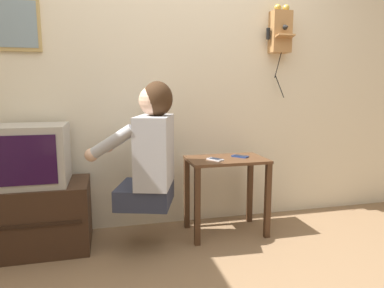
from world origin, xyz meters
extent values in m
cube|color=beige|center=(0.00, 1.16, 1.27)|extent=(6.80, 0.05, 2.55)
cube|color=#51331E|center=(0.37, 0.83, 0.59)|extent=(0.60, 0.38, 0.02)
cube|color=#452B1A|center=(0.10, 0.66, 0.29)|extent=(0.04, 0.04, 0.58)
cube|color=#452B1A|center=(0.65, 0.66, 0.29)|extent=(0.04, 0.04, 0.58)
cube|color=#452B1A|center=(0.10, 0.99, 0.29)|extent=(0.04, 0.04, 0.58)
cube|color=#452B1A|center=(0.65, 0.99, 0.29)|extent=(0.04, 0.04, 0.58)
cube|color=#2D3347|center=(-0.27, 0.72, 0.39)|extent=(0.46, 0.48, 0.14)
cube|color=#ADADB2|center=(-0.20, 0.69, 0.70)|extent=(0.33, 0.46, 0.48)
sphere|color=#DBAD8E|center=(-0.20, 0.69, 1.05)|extent=(0.20, 0.20, 0.20)
ellipsoid|color=#382314|center=(-0.17, 0.69, 1.06)|extent=(0.26, 0.27, 0.23)
cylinder|color=#ADADB2|center=(-0.49, 0.60, 0.79)|extent=(0.32, 0.17, 0.23)
cylinder|color=#ADADB2|center=(-0.38, 0.93, 0.79)|extent=(0.32, 0.17, 0.23)
sphere|color=#DBAD8E|center=(-0.61, 0.64, 0.70)|extent=(0.09, 0.09, 0.09)
sphere|color=#DBAD8E|center=(-0.51, 0.97, 0.70)|extent=(0.09, 0.09, 0.09)
cube|color=#382316|center=(-1.03, 0.87, 0.24)|extent=(0.75, 0.45, 0.47)
cube|color=black|center=(-1.03, 0.64, 0.26)|extent=(0.68, 0.01, 0.02)
cube|color=#ADA89E|center=(-1.03, 0.88, 0.68)|extent=(0.49, 0.41, 0.41)
cube|color=#280F33|center=(-1.03, 0.67, 0.68)|extent=(0.40, 0.01, 0.32)
cube|color=#AD7A47|center=(0.92, 1.08, 1.59)|extent=(0.17, 0.11, 0.34)
cube|color=#AD7A47|center=(0.92, 1.00, 1.55)|extent=(0.15, 0.07, 0.03)
sphere|color=#B79338|center=(0.88, 1.07, 1.78)|extent=(0.06, 0.06, 0.06)
sphere|color=#B79338|center=(0.96, 1.07, 1.78)|extent=(0.06, 0.06, 0.06)
cone|color=black|center=(0.92, 0.98, 1.62)|extent=(0.04, 0.05, 0.04)
cylinder|color=black|center=(0.81, 1.08, 1.58)|extent=(0.03, 0.03, 0.09)
cylinder|color=black|center=(0.90, 1.07, 1.32)|extent=(0.04, 0.04, 0.22)
cylinder|color=black|center=(0.93, 1.07, 1.14)|extent=(0.07, 0.06, 0.19)
cube|color=tan|center=(-1.10, 1.13, 1.57)|extent=(0.30, 0.02, 0.38)
cube|color=gray|center=(-1.10, 1.11, 1.57)|extent=(0.26, 0.01, 0.32)
cube|color=silver|center=(0.27, 0.78, 0.60)|extent=(0.12, 0.14, 0.01)
cube|color=black|center=(0.27, 0.78, 0.61)|extent=(0.09, 0.11, 0.00)
cube|color=navy|center=(0.49, 0.85, 0.60)|extent=(0.13, 0.13, 0.01)
cube|color=black|center=(0.49, 0.85, 0.61)|extent=(0.10, 0.11, 0.00)
camera|label=1|loc=(-0.51, -1.61, 1.11)|focal=32.00mm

